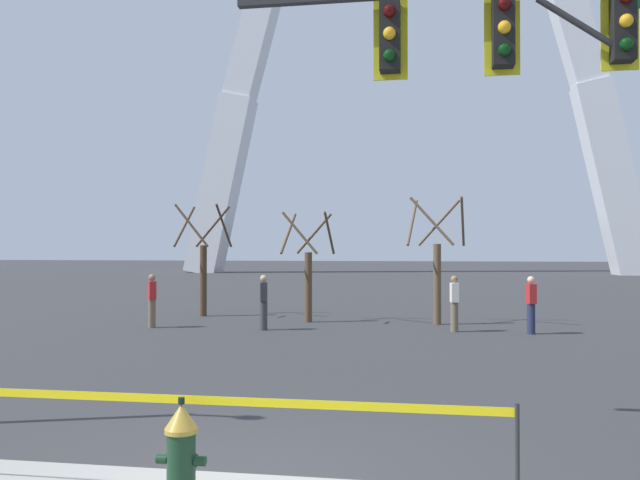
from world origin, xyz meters
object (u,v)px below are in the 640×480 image
(pedestrian_standing_center, at_px, (454,303))
(pedestrian_walking_left, at_px, (264,302))
(pedestrian_walking_right, at_px, (152,300))
(fire_hydrant, at_px, (182,455))
(pedestrian_near_trees, at_px, (531,304))
(monument_arch, at_px, (407,34))
(traffic_signal_gantry, at_px, (593,90))

(pedestrian_standing_center, bearing_deg, pedestrian_walking_left, -174.85)
(pedestrian_standing_center, bearing_deg, pedestrian_walking_right, -176.98)
(fire_hydrant, xyz_separation_m, pedestrian_standing_center, (2.99, 13.11, 0.35))
(fire_hydrant, bearing_deg, pedestrian_near_trees, 68.66)
(pedestrian_walking_left, xyz_separation_m, pedestrian_walking_right, (-3.42, 0.02, 0.00))
(pedestrian_walking_right, bearing_deg, monument_arch, 81.82)
(fire_hydrant, distance_m, traffic_signal_gantry, 6.25)
(pedestrian_walking_right, relative_size, pedestrian_near_trees, 1.00)
(fire_hydrant, relative_size, pedestrian_near_trees, 0.62)
(pedestrian_near_trees, bearing_deg, pedestrian_walking_left, -177.51)
(fire_hydrant, height_order, pedestrian_near_trees, pedestrian_near_trees)
(pedestrian_standing_center, height_order, pedestrian_walking_right, same)
(pedestrian_standing_center, relative_size, pedestrian_near_trees, 1.00)
(fire_hydrant, distance_m, pedestrian_standing_center, 13.45)
(fire_hydrant, height_order, traffic_signal_gantry, traffic_signal_gantry)
(traffic_signal_gantry, distance_m, pedestrian_standing_center, 11.10)
(fire_hydrant, distance_m, pedestrian_near_trees, 13.90)
(fire_hydrant, xyz_separation_m, pedestrian_near_trees, (5.06, 12.95, 0.35))
(monument_arch, relative_size, pedestrian_walking_left, 33.50)
(monument_arch, relative_size, pedestrian_near_trees, 33.50)
(fire_hydrant, bearing_deg, traffic_signal_gantry, 32.02)
(traffic_signal_gantry, bearing_deg, pedestrian_near_trees, 85.29)
(fire_hydrant, relative_size, traffic_signal_gantry, 0.15)
(pedestrian_standing_center, distance_m, pedestrian_near_trees, 2.07)
(pedestrian_walking_left, height_order, pedestrian_standing_center, same)
(pedestrian_standing_center, xyz_separation_m, pedestrian_near_trees, (2.06, -0.16, 0.00))
(fire_hydrant, distance_m, monument_arch, 60.97)
(traffic_signal_gantry, relative_size, pedestrian_walking_right, 4.04)
(traffic_signal_gantry, bearing_deg, pedestrian_standing_center, 96.60)
(pedestrian_walking_left, bearing_deg, pedestrian_walking_right, 179.63)
(pedestrian_walking_right, height_order, pedestrian_near_trees, same)
(fire_hydrant, xyz_separation_m, traffic_signal_gantry, (4.21, 2.63, 3.80))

